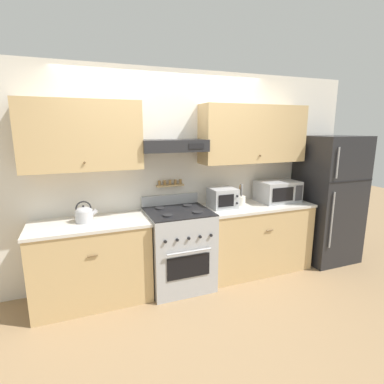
{
  "coord_description": "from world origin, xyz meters",
  "views": [
    {
      "loc": [
        -1.06,
        -2.88,
        1.87
      ],
      "look_at": [
        0.16,
        0.26,
        1.14
      ],
      "focal_mm": 28.0,
      "sensor_mm": 36.0,
      "label": 1
    }
  ],
  "objects_px": {
    "stove_range": "(179,248)",
    "refrigerator": "(328,199)",
    "tea_kettle": "(84,214)",
    "utensil_crock": "(240,200)",
    "microwave": "(278,191)",
    "toaster_oven": "(223,198)"
  },
  "relations": [
    {
      "from": "stove_range",
      "to": "refrigerator",
      "type": "bearing_deg",
      "value": -0.56
    },
    {
      "from": "utensil_crock",
      "to": "microwave",
      "type": "bearing_deg",
      "value": 1.75
    },
    {
      "from": "stove_range",
      "to": "microwave",
      "type": "bearing_deg",
      "value": 3.43
    },
    {
      "from": "refrigerator",
      "to": "toaster_oven",
      "type": "bearing_deg",
      "value": 176.88
    },
    {
      "from": "refrigerator",
      "to": "microwave",
      "type": "bearing_deg",
      "value": 172.19
    },
    {
      "from": "refrigerator",
      "to": "utensil_crock",
      "type": "relative_size",
      "value": 6.39
    },
    {
      "from": "microwave",
      "to": "tea_kettle",
      "type": "bearing_deg",
      "value": -179.58
    },
    {
      "from": "toaster_oven",
      "to": "refrigerator",
      "type": "bearing_deg",
      "value": -3.12
    },
    {
      "from": "tea_kettle",
      "to": "toaster_oven",
      "type": "xyz_separation_m",
      "value": [
        1.63,
        -0.0,
        0.03
      ]
    },
    {
      "from": "microwave",
      "to": "refrigerator",
      "type": "bearing_deg",
      "value": -7.81
    },
    {
      "from": "tea_kettle",
      "to": "utensil_crock",
      "type": "height_order",
      "value": "utensil_crock"
    },
    {
      "from": "refrigerator",
      "to": "utensil_crock",
      "type": "bearing_deg",
      "value": 176.23
    },
    {
      "from": "tea_kettle",
      "to": "microwave",
      "type": "height_order",
      "value": "microwave"
    },
    {
      "from": "stove_range",
      "to": "refrigerator",
      "type": "height_order",
      "value": "refrigerator"
    },
    {
      "from": "refrigerator",
      "to": "tea_kettle",
      "type": "xyz_separation_m",
      "value": [
        -3.26,
        0.09,
        0.1
      ]
    },
    {
      "from": "refrigerator",
      "to": "tea_kettle",
      "type": "height_order",
      "value": "refrigerator"
    },
    {
      "from": "microwave",
      "to": "utensil_crock",
      "type": "relative_size",
      "value": 1.91
    },
    {
      "from": "tea_kettle",
      "to": "utensil_crock",
      "type": "xyz_separation_m",
      "value": [
        1.88,
        0.0,
        -0.02
      ]
    },
    {
      "from": "stove_range",
      "to": "utensil_crock",
      "type": "bearing_deg",
      "value": 4.58
    },
    {
      "from": "utensil_crock",
      "to": "toaster_oven",
      "type": "bearing_deg",
      "value": -179.61
    },
    {
      "from": "toaster_oven",
      "to": "tea_kettle",
      "type": "bearing_deg",
      "value": 179.94
    },
    {
      "from": "stove_range",
      "to": "refrigerator",
      "type": "xyz_separation_m",
      "value": [
        2.23,
        -0.02,
        0.41
      ]
    }
  ]
}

